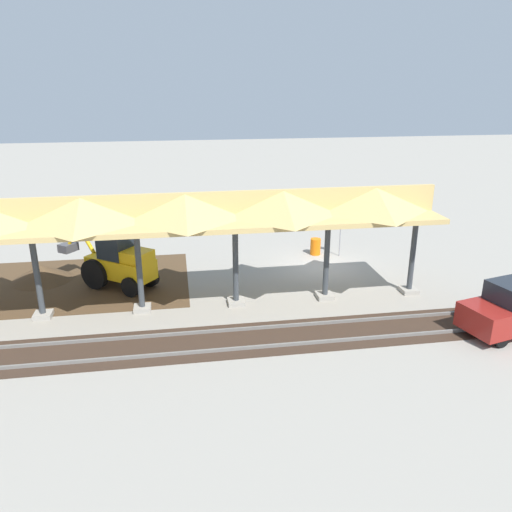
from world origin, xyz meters
The scene contains 8 objects.
ground_plane centered at (0.00, 0.00, 0.00)m, with size 120.00×120.00×0.00m, color gray.
dirt_work_zone centered at (11.78, 0.38, 0.00)m, with size 9.89×7.00×0.01m, color #4C3823.
platform_canopy centered at (8.80, 3.86, 4.18)m, with size 24.70×3.20×4.90m.
rail_tracks centered at (0.00, 7.04, 0.03)m, with size 60.00×2.58×0.15m.
stop_sign centered at (-1.43, -1.45, 1.86)m, with size 0.71×0.33×2.57m.
backhoe centered at (9.95, 1.04, 1.27)m, with size 4.81×4.03×2.82m.
dirt_mound centered at (13.73, -0.36, 0.00)m, with size 5.64×5.64×1.51m, color #4C3823.
traffic_barrel centered at (-0.21, -1.89, 0.45)m, with size 0.56×0.56×0.90m, color orange.
Camera 1 is at (7.15, 23.16, 8.98)m, focal length 35.00 mm.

